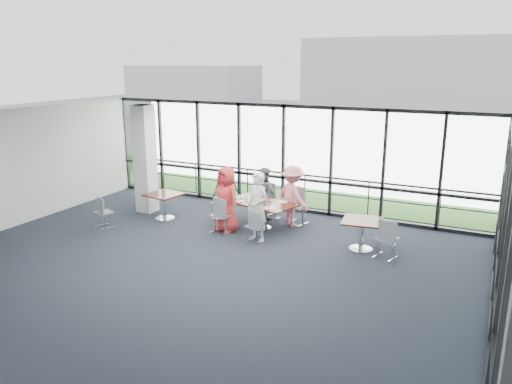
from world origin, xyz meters
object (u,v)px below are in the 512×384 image
at_px(diner_near_right, 258,207).
at_px(chair_main_fr, 297,207).
at_px(chair_main_nl, 222,215).
at_px(diner_far_left, 265,193).
at_px(diner_near_left, 227,199).
at_px(side_table_left, 164,197).
at_px(chair_spare_la, 104,212).
at_px(chair_main_end, 222,202).
at_px(chair_main_nr, 255,226).
at_px(chair_spare_r, 386,239).
at_px(diner_end, 226,194).
at_px(chair_main_fl, 271,202).
at_px(structural_column, 145,159).
at_px(side_table_right, 362,224).
at_px(chair_spare_lb, 146,191).
at_px(diner_far_right, 293,196).
at_px(main_table, 261,207).

xyz_separation_m(diner_near_right, chair_main_fr, (0.41, 1.71, -0.39)).
bearing_deg(chair_main_nl, diner_far_left, 90.59).
xyz_separation_m(diner_near_right, diner_far_left, (-0.66, 1.81, -0.14)).
height_order(diner_near_left, diner_near_right, diner_near_right).
bearing_deg(side_table_left, chair_main_nl, -8.52).
distance_m(diner_near_left, chair_spare_la, 3.44).
relative_size(diner_near_left, chair_main_nl, 1.81).
bearing_deg(diner_near_right, chair_main_end, 166.69).
xyz_separation_m(chair_main_nl, chair_main_nr, (1.09, -0.22, -0.08)).
relative_size(diner_near_right, chair_main_nr, 2.19).
bearing_deg(chair_main_fr, diner_far_left, 10.13).
bearing_deg(diner_near_left, diner_far_left, 99.24).
distance_m(side_table_left, diner_near_left, 2.17).
xyz_separation_m(side_table_left, chair_spare_la, (-1.04, -1.34, -0.21)).
xyz_separation_m(diner_near_left, chair_spare_r, (4.21, -0.02, -0.41)).
distance_m(diner_end, chair_main_nr, 2.02).
relative_size(diner_near_right, chair_main_fl, 1.81).
bearing_deg(chair_main_fl, side_table_left, 55.23).
bearing_deg(chair_main_nr, chair_main_end, 160.27).
distance_m(structural_column, chair_main_nr, 4.38).
bearing_deg(chair_main_fr, side_table_right, 166.58).
bearing_deg(chair_spare_la, structural_column, 110.87).
bearing_deg(diner_far_left, chair_spare_lb, 32.41).
distance_m(diner_near_left, chair_main_fr, 2.07).
distance_m(side_table_left, side_table_right, 5.71).
height_order(diner_end, chair_main_fr, diner_end).
relative_size(structural_column, diner_end, 2.12).
height_order(diner_far_right, chair_main_end, diner_far_right).
distance_m(diner_near_right, chair_main_nr, 0.49).
height_order(structural_column, chair_spare_lb, structural_column).
bearing_deg(diner_end, chair_main_nr, 75.74).
relative_size(main_table, diner_far_left, 1.40).
bearing_deg(structural_column, chair_spare_lb, 131.65).
relative_size(diner_near_left, chair_spare_lb, 2.03).
distance_m(structural_column, side_table_right, 6.71).
bearing_deg(chair_spare_r, chair_main_fl, 172.28).
height_order(main_table, diner_end, diner_end).
bearing_deg(side_table_left, diner_near_right, -7.75).
xyz_separation_m(structural_column, diner_far_right, (4.46, 0.66, -0.76)).
bearing_deg(diner_end, diner_far_right, 125.19).
relative_size(chair_main_fl, chair_main_fr, 0.99).
relative_size(side_table_right, chair_main_nr, 1.26).
distance_m(diner_end, chair_main_end, 0.33).
xyz_separation_m(side_table_left, diner_near_left, (2.15, -0.15, 0.24)).
bearing_deg(diner_far_left, chair_spare_la, 63.97).
relative_size(chair_main_nl, chair_main_end, 1.01).
relative_size(chair_main_fl, chair_spare_la, 1.15).
height_order(side_table_left, diner_near_left, diner_near_left).
xyz_separation_m(side_table_left, diner_end, (1.63, 0.71, 0.12)).
relative_size(chair_main_fr, chair_main_end, 1.03).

